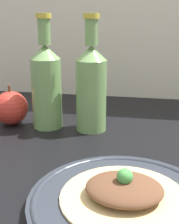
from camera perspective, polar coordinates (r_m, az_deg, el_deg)
ground_plane at (r=61.03cm, az=0.53°, el=-11.72°), size 180.00×110.00×4.00cm
plate at (r=48.61cm, az=6.28°, el=-16.09°), size 28.89×28.89×2.07cm
plated_food at (r=47.57cm, az=6.36°, el=-14.18°), size 19.13×19.13×4.94cm
cider_bottle_left at (r=77.68cm, az=-7.90°, el=5.10°), size 7.38×7.38×27.81cm
cider_bottle_right at (r=74.92cm, az=0.31°, el=4.80°), size 7.38×7.38×27.81cm
apple at (r=83.04cm, az=-14.16°, el=0.74°), size 8.73×8.73×10.40cm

